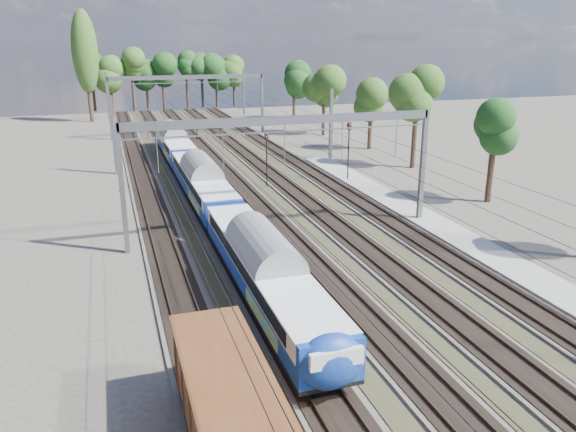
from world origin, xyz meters
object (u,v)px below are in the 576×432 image
object	(u,v)px
emu_train	(203,178)
worker	(197,135)
signal_near	(267,152)
signal_far	(349,145)

from	to	relation	value
emu_train	worker	xyz separation A→B (m)	(4.82, 33.44, -1.66)
emu_train	signal_near	world-z (taller)	signal_near
signal_near	signal_far	xyz separation A→B (m)	(8.64, -0.33, 0.35)
emu_train	worker	distance (m)	33.83
worker	signal_near	distance (m)	29.01
emu_train	signal_far	distance (m)	16.47
emu_train	worker	world-z (taller)	emu_train
worker	signal_near	size ratio (longest dim) A/B	0.31
emu_train	signal_far	xyz separation A→B (m)	(15.83, 4.32, 1.35)
emu_train	signal_near	bearing A→B (deg)	32.90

